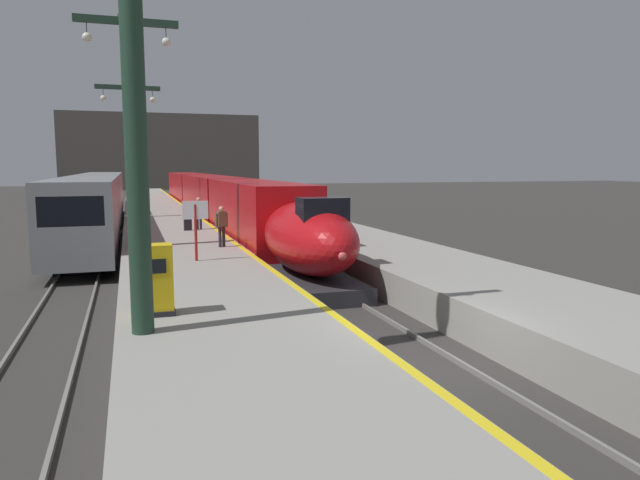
# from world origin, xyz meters

# --- Properties ---
(ground_plane) EXTENTS (260.00, 260.00, 0.00)m
(ground_plane) POSITION_xyz_m (0.00, 0.00, 0.00)
(ground_plane) COLOR #33302D
(platform_left) EXTENTS (4.80, 110.00, 1.05)m
(platform_left) POSITION_xyz_m (-4.05, 24.75, 0.53)
(platform_left) COLOR gray
(platform_left) RESTS_ON ground
(platform_right) EXTENTS (4.80, 110.00, 1.05)m
(platform_right) POSITION_xyz_m (4.05, 24.75, 0.53)
(platform_right) COLOR gray
(platform_right) RESTS_ON ground
(platform_left_safety_stripe) EXTENTS (0.20, 107.80, 0.01)m
(platform_left_safety_stripe) POSITION_xyz_m (-1.77, 24.75, 1.05)
(platform_left_safety_stripe) COLOR yellow
(platform_left_safety_stripe) RESTS_ON platform_left
(rail_main_left) EXTENTS (0.08, 110.00, 0.12)m
(rail_main_left) POSITION_xyz_m (-0.75, 27.50, 0.06)
(rail_main_left) COLOR slate
(rail_main_left) RESTS_ON ground
(rail_main_right) EXTENTS (0.08, 110.00, 0.12)m
(rail_main_right) POSITION_xyz_m (0.75, 27.50, 0.06)
(rail_main_right) COLOR slate
(rail_main_right) RESTS_ON ground
(rail_secondary_left) EXTENTS (0.08, 110.00, 0.12)m
(rail_secondary_left) POSITION_xyz_m (-8.85, 27.50, 0.06)
(rail_secondary_left) COLOR slate
(rail_secondary_left) RESTS_ON ground
(rail_secondary_right) EXTENTS (0.08, 110.00, 0.12)m
(rail_secondary_right) POSITION_xyz_m (-7.35, 27.50, 0.06)
(rail_secondary_right) COLOR slate
(rail_secondary_right) RESTS_ON ground
(highspeed_train_main) EXTENTS (2.92, 57.02, 3.60)m
(highspeed_train_main) POSITION_xyz_m (0.00, 33.27, 1.96)
(highspeed_train_main) COLOR #B20F14
(highspeed_train_main) RESTS_ON ground
(regional_train_adjacent) EXTENTS (2.85, 36.60, 3.80)m
(regional_train_adjacent) POSITION_xyz_m (-8.10, 30.02, 2.13)
(regional_train_adjacent) COLOR gray
(regional_train_adjacent) RESTS_ON ground
(station_column_near) EXTENTS (4.00, 0.68, 9.87)m
(station_column_near) POSITION_xyz_m (-5.85, 1.09, 7.05)
(station_column_near) COLOR #1E3828
(station_column_near) RESTS_ON platform_left
(station_column_mid) EXTENTS (4.00, 0.68, 9.28)m
(station_column_mid) POSITION_xyz_m (-5.90, 14.35, 6.62)
(station_column_mid) COLOR #1E3828
(station_column_mid) RESTS_ON platform_left
(station_column_far) EXTENTS (4.00, 0.68, 8.55)m
(station_column_far) POSITION_xyz_m (-5.90, 29.24, 6.24)
(station_column_far) COLOR #1E3828
(station_column_far) RESTS_ON platform_left
(passenger_near_edge) EXTENTS (0.55, 0.32, 1.69)m
(passenger_near_edge) POSITION_xyz_m (-2.62, 20.29, 2.04)
(passenger_near_edge) COLOR #23232D
(passenger_near_edge) RESTS_ON platform_left
(passenger_mid_platform) EXTENTS (0.55, 0.33, 1.69)m
(passenger_mid_platform) POSITION_xyz_m (-2.49, 13.16, 2.04)
(passenger_mid_platform) COLOR #23232D
(passenger_mid_platform) RESTS_ON platform_left
(rolling_suitcase) EXTENTS (0.40, 0.22, 0.98)m
(rolling_suitcase) POSITION_xyz_m (-3.23, 19.98, 1.35)
(rolling_suitcase) COLOR black
(rolling_suitcase) RESTS_ON platform_left
(ticket_machine_yellow) EXTENTS (0.76, 0.62, 1.60)m
(ticket_machine_yellow) POSITION_xyz_m (-5.55, 2.49, 1.79)
(ticket_machine_yellow) COLOR yellow
(ticket_machine_yellow) RESTS_ON platform_left
(departure_info_board) EXTENTS (0.90, 0.10, 2.12)m
(departure_info_board) POSITION_xyz_m (-3.89, 9.87, 2.56)
(departure_info_board) COLOR maroon
(departure_info_board) RESTS_ON platform_left
(terminus_back_wall) EXTENTS (36.00, 2.00, 14.00)m
(terminus_back_wall) POSITION_xyz_m (0.00, 102.00, 7.00)
(terminus_back_wall) COLOR #4C4742
(terminus_back_wall) RESTS_ON ground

